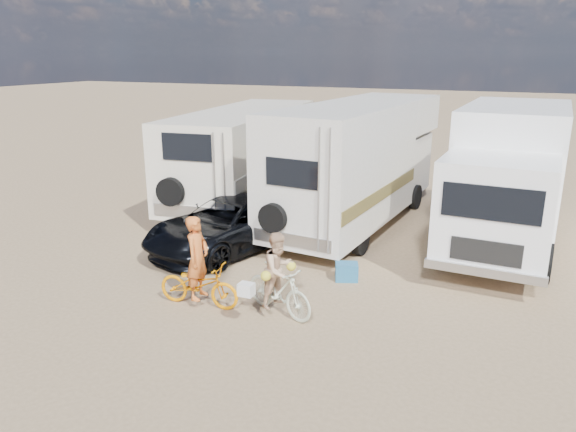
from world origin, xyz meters
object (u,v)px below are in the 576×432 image
at_px(bike_woman, 279,290).
at_px(rider_woman, 279,278).
at_px(rv_left, 244,157).
at_px(cooler, 347,272).
at_px(dark_suv, 230,224).
at_px(rv_main, 358,165).
at_px(box_truck, 507,179).
at_px(crate, 333,239).
at_px(rider_man, 198,266).
at_px(bike_man, 199,285).

bearing_deg(bike_woman, rider_woman, 0.00).
relative_size(rv_left, cooler, 16.57).
height_order(dark_suv, rider_woman, rider_woman).
bearing_deg(rv_main, box_truck, 0.33).
bearing_deg(dark_suv, rider_woman, -30.17).
bearing_deg(dark_suv, crate, 43.05).
bearing_deg(rider_man, cooler, -48.72).
distance_m(bike_man, rider_woman, 1.72).
relative_size(box_truck, rider_man, 4.24).
distance_m(box_truck, bike_man, 8.53).
relative_size(bike_man, cooler, 3.45).
height_order(dark_suv, bike_woman, dark_suv).
xyz_separation_m(rv_left, cooler, (5.40, -5.20, -1.38)).
distance_m(box_truck, crate, 4.81).
xyz_separation_m(bike_woman, rider_man, (-1.66, -0.32, 0.35)).
bearing_deg(rv_left, rider_man, -75.64).
bearing_deg(rider_woman, crate, 24.94).
bearing_deg(bike_man, crate, -21.53).
relative_size(rv_left, rider_woman, 5.52).
bearing_deg(rv_main, rv_left, 173.07).
bearing_deg(box_truck, cooler, -125.72).
xyz_separation_m(rider_woman, cooler, (0.72, 2.16, -0.56)).
xyz_separation_m(rv_left, rider_woman, (4.68, -7.36, -0.82)).
relative_size(dark_suv, bike_woman, 2.82).
height_order(box_truck, dark_suv, box_truck).
height_order(dark_suv, rider_man, rider_man).
height_order(bike_man, crate, bike_man).
bearing_deg(bike_man, dark_suv, 13.90).
relative_size(box_truck, cooler, 14.51).
bearing_deg(bike_man, rv_main, -15.68).
distance_m(bike_man, cooler, 3.44).
xyz_separation_m(dark_suv, bike_man, (1.11, -3.28, -0.21)).
distance_m(box_truck, dark_suv, 7.37).
relative_size(rv_main, dark_suv, 1.69).
bearing_deg(rider_woman, cooler, 2.24).
xyz_separation_m(box_truck, rider_man, (-5.45, -6.41, -0.96)).
bearing_deg(dark_suv, rv_main, 72.04).
relative_size(rv_main, crate, 16.47).
distance_m(rv_main, crate, 2.78).
bearing_deg(crate, bike_woman, -85.75).
height_order(rv_left, crate, rv_left).
bearing_deg(rider_woman, dark_suv, 63.79).
distance_m(rider_woman, crate, 4.23).
bearing_deg(dark_suv, cooler, 3.73).
bearing_deg(rv_main, crate, -83.48).
distance_m(rv_main, bike_man, 7.01).
relative_size(rv_main, cooler, 16.17).
distance_m(rv_left, dark_suv, 4.88).
height_order(bike_woman, rider_man, rider_man).
height_order(rv_main, rv_left, rv_main).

